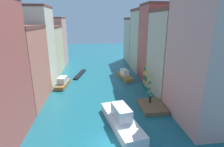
# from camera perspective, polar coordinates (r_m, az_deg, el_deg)

# --- Properties ---
(ground_plane) EXTENTS (154.00, 154.00, 0.00)m
(ground_plane) POSITION_cam_1_polar(r_m,az_deg,el_deg) (45.90, -3.96, -2.42)
(ground_plane) COLOR #196070
(building_left_1) EXTENTS (6.96, 11.65, 14.11)m
(building_left_1) POSITION_cam_1_polar(r_m,az_deg,el_deg) (35.86, -26.77, 2.15)
(building_left_1) COLOR #C6705B
(building_left_1) RESTS_ON ground
(building_left_2) EXTENTS (6.96, 8.41, 18.02)m
(building_left_2) POSITION_cam_1_polar(r_m,az_deg,el_deg) (44.88, -22.81, 7.76)
(building_left_2) COLOR beige
(building_left_2) RESTS_ON ground
(building_left_3) EXTENTS (6.96, 12.13, 13.56)m
(building_left_3) POSITION_cam_1_polar(r_m,az_deg,el_deg) (54.95, -19.67, 7.12)
(building_left_3) COLOR beige
(building_left_3) RESTS_ON ground
(building_left_4) EXTENTS (6.96, 10.07, 15.92)m
(building_left_4) POSITION_cam_1_polar(r_m,az_deg,el_deg) (65.52, -17.63, 9.73)
(building_left_4) COLOR tan
(building_left_4) RESTS_ON ground
(building_right_0) EXTENTS (6.96, 11.80, 19.56)m
(building_right_0) POSITION_cam_1_polar(r_m,az_deg,el_deg) (28.67, 27.45, 4.44)
(building_right_0) COLOR tan
(building_right_0) RESTS_ON ground
(building_right_1) EXTENTS (6.96, 10.31, 17.14)m
(building_right_1) POSITION_cam_1_polar(r_m,az_deg,el_deg) (38.55, 18.16, 6.32)
(building_right_1) COLOR #BCB299
(building_right_1) RESTS_ON ground
(building_right_2) EXTENTS (6.96, 8.18, 18.87)m
(building_right_2) POSITION_cam_1_polar(r_m,az_deg,el_deg) (46.89, 13.67, 9.43)
(building_right_2) COLOR #B25147
(building_right_2) RESTS_ON ground
(building_right_3) EXTENTS (6.96, 11.07, 18.22)m
(building_right_3) POSITION_cam_1_polar(r_m,az_deg,el_deg) (56.08, 10.31, 10.39)
(building_right_3) COLOR #BCB299
(building_right_3) RESTS_ON ground
(building_right_4) EXTENTS (6.96, 11.45, 15.88)m
(building_right_4) POSITION_cam_1_polar(r_m,az_deg,el_deg) (67.33, 7.47, 10.51)
(building_right_4) COLOR #BCB299
(building_right_4) RESTS_ON ground
(waterfront_dock) EXTENTS (4.00, 5.76, 0.67)m
(waterfront_dock) POSITION_cam_1_polar(r_m,az_deg,el_deg) (32.88, 12.53, -10.16)
(waterfront_dock) COLOR brown
(waterfront_dock) RESTS_ON ground
(person_on_dock) EXTENTS (0.36, 0.36, 1.49)m
(person_on_dock) POSITION_cam_1_polar(r_m,az_deg,el_deg) (33.18, 12.08, -7.93)
(person_on_dock) COLOR black
(person_on_dock) RESTS_ON waterfront_dock
(mooring_pole_0) EXTENTS (0.35, 0.35, 4.38)m
(mooring_pole_0) POSITION_cam_1_polar(r_m,az_deg,el_deg) (36.68, 11.89, -3.99)
(mooring_pole_0) COLOR #197247
(mooring_pole_0) RESTS_ON ground
(mooring_pole_1) EXTENTS (0.37, 0.37, 4.73)m
(mooring_pole_1) POSITION_cam_1_polar(r_m,az_deg,el_deg) (39.48, 10.70, -2.16)
(mooring_pole_1) COLOR #197247
(mooring_pole_1) RESTS_ON ground
(mooring_pole_2) EXTENTS (0.35, 0.35, 5.28)m
(mooring_pole_2) POSITION_cam_1_polar(r_m,az_deg,el_deg) (41.50, 10.16, -0.81)
(mooring_pole_2) COLOR #197247
(mooring_pole_2) RESTS_ON ground
(vaporetto_white) EXTENTS (5.33, 11.38, 3.09)m
(vaporetto_white) POSITION_cam_1_polar(r_m,az_deg,el_deg) (27.03, 2.96, -14.37)
(vaporetto_white) COLOR white
(vaporetto_white) RESTS_ON ground
(gondola_black) EXTENTS (3.13, 9.31, 0.37)m
(gondola_black) POSITION_cam_1_polar(r_m,az_deg,el_deg) (51.83, -10.16, -0.20)
(gondola_black) COLOR black
(gondola_black) RESTS_ON ground
(motorboat_0) EXTENTS (3.55, 8.15, 2.37)m
(motorboat_0) POSITION_cam_1_polar(r_m,az_deg,el_deg) (48.09, 3.98, -0.52)
(motorboat_0) COLOR olive
(motorboat_0) RESTS_ON ground
(motorboat_1) EXTENTS (3.01, 6.58, 2.23)m
(motorboat_1) POSITION_cam_1_polar(r_m,az_deg,el_deg) (43.65, -15.46, -2.86)
(motorboat_1) COLOR olive
(motorboat_1) RESTS_ON ground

